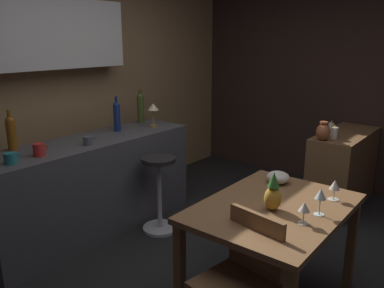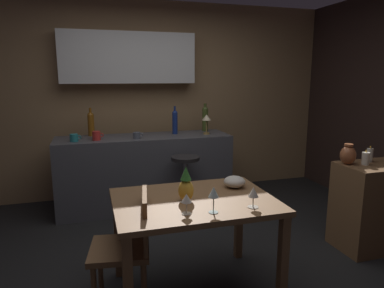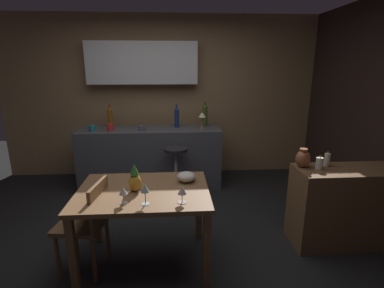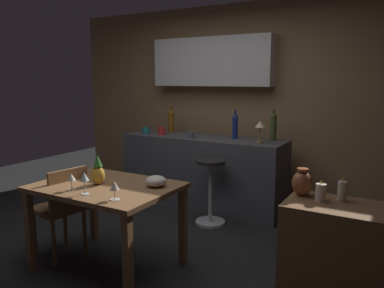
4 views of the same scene
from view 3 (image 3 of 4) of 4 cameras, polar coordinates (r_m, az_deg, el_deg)
name	(u,v)px [view 3 (image 3 of 4)]	position (r m, az deg, el deg)	size (l,w,h in m)	color
ground_plane	(160,239)	(3.29, -6.30, -18.14)	(9.00, 9.00, 0.00)	black
wall_kitchen_back	(159,91)	(4.85, -6.51, 10.42)	(5.20, 0.33, 2.60)	#9E7A51
dining_table	(144,199)	(2.67, -9.54, -10.76)	(1.16, 0.85, 0.74)	brown
kitchen_counter	(151,157)	(4.48, -8.13, -2.61)	(2.10, 0.60, 0.90)	#4C4C51
sideboard_cabinet	(347,206)	(3.43, 28.29, -10.79)	(1.10, 0.44, 0.82)	brown
chair_near_window	(88,221)	(2.79, -19.88, -14.19)	(0.46, 0.46, 0.84)	brown
bar_stool	(176,172)	(3.99, -3.18, -5.57)	(0.34, 0.34, 0.74)	#262323
wine_glass_left	(145,189)	(2.32, -9.29, -8.72)	(0.07, 0.07, 0.18)	silver
wine_glass_right	(123,192)	(2.38, -13.45, -9.14)	(0.07, 0.07, 0.14)	silver
wine_glass_center	(182,191)	(2.33, -1.97, -9.24)	(0.08, 0.08, 0.14)	silver
pineapple_centerpiece	(135,179)	(2.58, -11.25, -6.86)	(0.11, 0.11, 0.26)	gold
fruit_bowl	(186,177)	(2.76, -1.12, -6.48)	(0.18, 0.18, 0.09)	beige
wine_bottle_olive	(205,114)	(4.53, 2.57, 5.92)	(0.08, 0.08, 0.37)	#475623
wine_bottle_cobalt	(177,117)	(4.39, -3.04, 5.40)	(0.07, 0.07, 0.35)	navy
wine_bottle_amber	(110,116)	(4.62, -15.88, 5.31)	(0.08, 0.08, 0.35)	#8C5114
cup_teal	(92,128)	(4.37, -19.10, 2.94)	(0.13, 0.09, 0.09)	teal
cup_red	(110,127)	(4.33, -15.92, 3.21)	(0.13, 0.09, 0.10)	red
cup_slate	(142,128)	(4.23, -9.93, 3.12)	(0.12, 0.08, 0.08)	#515660
counter_lamp	(202,117)	(4.26, 2.02, 5.46)	(0.12, 0.12, 0.25)	#A58447
pillar_candle_tall	(319,163)	(3.11, 23.87, -3.49)	(0.07, 0.07, 0.14)	white
pillar_candle_short	(327,160)	(3.23, 25.14, -2.83)	(0.06, 0.06, 0.16)	white
vase_copper	(303,159)	(3.09, 21.07, -2.69)	(0.14, 0.14, 0.19)	#B26038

